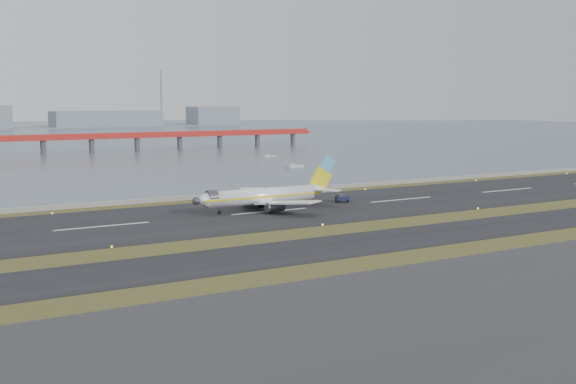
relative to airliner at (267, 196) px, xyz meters
name	(u,v)px	position (x,y,z in m)	size (l,w,h in m)	color
ground	(343,231)	(-0.69, -32.72, -3.46)	(1000.00, 1000.00, 0.00)	#3B4819
taxiway_strip	(380,241)	(-0.69, -44.72, -3.41)	(1000.00, 18.00, 0.10)	black
runway_strip	(270,212)	(-0.69, -2.72, -3.41)	(1000.00, 45.00, 0.10)	black
seawall	(215,196)	(-0.69, 27.28, -2.96)	(1000.00, 2.50, 1.00)	gray
red_pier	(92,138)	(19.31, 217.28, 3.82)	(260.00, 5.00, 10.20)	#B3241E
airliner	(267,196)	(0.00, 0.00, 0.00)	(38.52, 32.89, 12.80)	white
pushback_tug	(342,198)	(22.99, 1.46, -2.40)	(3.65, 2.49, 2.17)	#151B3B
workboat_near	(294,166)	(63.33, 91.13, -2.86)	(8.02, 3.66, 1.88)	#B8B8BD
workboat_far	(269,156)	(81.26, 143.03, -3.00)	(6.27, 3.37, 1.45)	#B8B8BD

